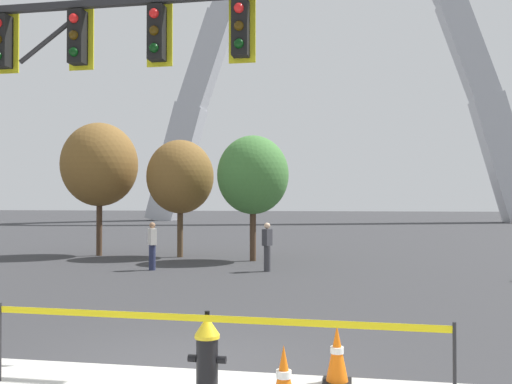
# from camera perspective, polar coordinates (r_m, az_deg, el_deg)

# --- Properties ---
(ground_plane) EXTENTS (240.00, 240.00, 0.00)m
(ground_plane) POSITION_cam_1_polar(r_m,az_deg,el_deg) (7.94, -8.06, -17.74)
(ground_plane) COLOR #333335
(fire_hydrant) EXTENTS (0.46, 0.48, 0.99)m
(fire_hydrant) POSITION_cam_1_polar(r_m,az_deg,el_deg) (6.83, -5.06, -16.46)
(fire_hydrant) COLOR black
(fire_hydrant) RESTS_ON ground
(caution_tape_barrier) EXTENTS (5.53, 0.20, 1.00)m
(caution_tape_barrier) POSITION_cam_1_polar(r_m,az_deg,el_deg) (6.68, -5.03, -14.84)
(caution_tape_barrier) COLOR #232326
(caution_tape_barrier) RESTS_ON ground
(traffic_cone_by_hydrant) EXTENTS (0.36, 0.36, 0.73)m
(traffic_cone_by_hydrant) POSITION_cam_1_polar(r_m,az_deg,el_deg) (6.32, 2.89, -18.78)
(traffic_cone_by_hydrant) COLOR black
(traffic_cone_by_hydrant) RESTS_ON ground
(traffic_cone_mid_sidewalk) EXTENTS (0.36, 0.36, 0.73)m
(traffic_cone_mid_sidewalk) POSITION_cam_1_polar(r_m,az_deg,el_deg) (7.31, 8.38, -16.30)
(traffic_cone_mid_sidewalk) COLOR black
(traffic_cone_mid_sidewalk) RESTS_ON ground
(traffic_signal_gantry) EXTENTS (7.82, 0.44, 6.00)m
(traffic_signal_gantry) POSITION_cam_1_polar(r_m,az_deg,el_deg) (10.12, -20.13, 11.14)
(traffic_signal_gantry) COLOR #232326
(traffic_signal_gantry) RESTS_ON ground
(monument_arch) EXTENTS (43.73, 3.25, 41.83)m
(monument_arch) POSITION_cam_1_polar(r_m,az_deg,el_deg) (65.07, 7.85, 13.14)
(monument_arch) COLOR #B2B5BC
(monument_arch) RESTS_ON ground
(tree_far_left) EXTENTS (3.20, 3.20, 5.60)m
(tree_far_left) POSITION_cam_1_polar(r_m,az_deg,el_deg) (24.18, -15.88, 2.73)
(tree_far_left) COLOR #473323
(tree_far_left) RESTS_ON ground
(tree_left_mid) EXTENTS (2.75, 2.75, 4.82)m
(tree_left_mid) POSITION_cam_1_polar(r_m,az_deg,el_deg) (22.86, -7.84, 1.56)
(tree_left_mid) COLOR brown
(tree_left_mid) RESTS_ON ground
(tree_center_left) EXTENTS (2.76, 2.76, 4.82)m
(tree_center_left) POSITION_cam_1_polar(r_m,az_deg,el_deg) (21.19, -0.32, 1.76)
(tree_center_left) COLOR #473323
(tree_center_left) RESTS_ON ground
(pedestrian_walking_left) EXTENTS (0.37, 0.39, 1.59)m
(pedestrian_walking_left) POSITION_cam_1_polar(r_m,az_deg,el_deg) (18.71, -10.68, -5.46)
(pedestrian_walking_left) COLOR #232847
(pedestrian_walking_left) RESTS_ON ground
(pedestrian_walking_right) EXTENTS (0.32, 0.39, 1.59)m
(pedestrian_walking_right) POSITION_cam_1_polar(r_m,az_deg,el_deg) (18.05, 1.16, -5.64)
(pedestrian_walking_right) COLOR #38383D
(pedestrian_walking_right) RESTS_ON ground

